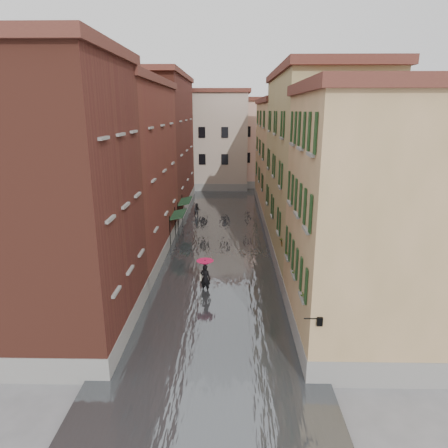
{
  "coord_description": "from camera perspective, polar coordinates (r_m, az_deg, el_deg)",
  "views": [
    {
      "loc": [
        0.94,
        -19.78,
        10.81
      ],
      "look_at": [
        0.41,
        7.5,
        3.0
      ],
      "focal_mm": 32.0,
      "sensor_mm": 36.0,
      "label": 1
    }
  ],
  "objects": [
    {
      "name": "floodwater",
      "position": [
        34.5,
        -0.5,
        -2.11
      ],
      "size": [
        10.0,
        60.0,
        0.2
      ],
      "primitive_type": "cube",
      "color": "#4A4D51",
      "rests_on": "ground"
    },
    {
      "name": "building_right_far",
      "position": [
        44.49,
        9.06,
        9.25
      ],
      "size": [
        6.0,
        16.0,
        11.5
      ],
      "primitive_type": "cube",
      "color": "#9E8251",
      "rests_on": "ground"
    },
    {
      "name": "building_right_near",
      "position": [
        19.46,
        19.22,
        -0.01
      ],
      "size": [
        6.0,
        8.0,
        11.5
      ],
      "primitive_type": "cube",
      "color": "#9E8251",
      "rests_on": "ground"
    },
    {
      "name": "window_planters",
      "position": [
        20.67,
        9.93,
        -4.96
      ],
      "size": [
        0.59,
        8.31,
        0.84
      ],
      "color": "brown",
      "rests_on": "ground"
    },
    {
      "name": "wall_lantern",
      "position": [
        16.2,
        13.41,
        -13.31
      ],
      "size": [
        0.71,
        0.22,
        0.35
      ],
      "color": "black",
      "rests_on": "ground"
    },
    {
      "name": "awning_far",
      "position": [
        37.87,
        -5.62,
        3.18
      ],
      "size": [
        1.09,
        3.32,
        2.8
      ],
      "color": "#17331D",
      "rests_on": "ground"
    },
    {
      "name": "pedestrian_far",
      "position": [
        41.48,
        -3.87,
        1.92
      ],
      "size": [
        0.82,
        0.68,
        1.53
      ],
      "primitive_type": "imported",
      "rotation": [
        0.0,
        0.0,
        0.14
      ],
      "color": "black",
      "rests_on": "ground"
    },
    {
      "name": "building_right_mid",
      "position": [
        29.73,
        12.97,
        7.23
      ],
      "size": [
        6.0,
        14.0,
        13.0
      ],
      "primitive_type": "cube",
      "color": "tan",
      "rests_on": "ground"
    },
    {
      "name": "building_left_far",
      "position": [
        44.66,
        -9.29,
        10.87
      ],
      "size": [
        6.0,
        16.0,
        14.0
      ],
      "primitive_type": "cube",
      "color": "brown",
      "rests_on": "ground"
    },
    {
      "name": "pedestrian_main",
      "position": [
        24.48,
        -2.71,
        -6.93
      ],
      "size": [
        1.07,
        1.07,
        2.06
      ],
      "color": "black",
      "rests_on": "ground"
    },
    {
      "name": "building_end_pink",
      "position": [
        60.19,
        6.06,
        11.3
      ],
      "size": [
        10.0,
        9.0,
        12.0
      ],
      "primitive_type": "cube",
      "color": "tan",
      "rests_on": "ground"
    },
    {
      "name": "building_end_cream",
      "position": [
        58.08,
        -2.83,
        11.7
      ],
      "size": [
        12.0,
        9.0,
        13.0
      ],
      "primitive_type": "cube",
      "color": "#B2A28E",
      "rests_on": "ground"
    },
    {
      "name": "awning_near",
      "position": [
        33.1,
        -6.6,
        1.27
      ],
      "size": [
        1.09,
        3.04,
        2.8
      ],
      "color": "#17331D",
      "rests_on": "ground"
    },
    {
      "name": "building_left_near",
      "position": [
        19.95,
        -22.39,
        2.27
      ],
      "size": [
        6.0,
        8.0,
        13.0
      ],
      "primitive_type": "cube",
      "color": "brown",
      "rests_on": "ground"
    },
    {
      "name": "building_left_mid",
      "position": [
        30.21,
        -14.24,
        6.8
      ],
      "size": [
        6.0,
        14.0,
        12.5
      ],
      "primitive_type": "cube",
      "color": "#5C2B1D",
      "rests_on": "ground"
    },
    {
      "name": "ground",
      "position": [
        22.57,
        -1.45,
        -12.66
      ],
      "size": [
        120.0,
        120.0,
        0.0
      ],
      "primitive_type": "plane",
      "color": "slate",
      "rests_on": "ground"
    }
  ]
}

